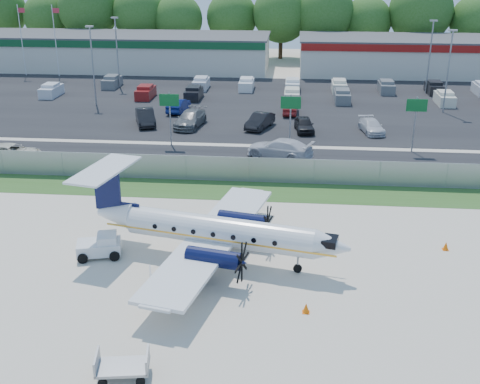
# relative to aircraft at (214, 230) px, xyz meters

# --- Properties ---
(ground) EXTENTS (170.00, 170.00, 0.00)m
(ground) POSITION_rel_aircraft_xyz_m (1.01, -0.96, -1.89)
(ground) COLOR beige
(ground) RESTS_ON ground
(grass_verge) EXTENTS (170.00, 4.00, 0.02)m
(grass_verge) POSITION_rel_aircraft_xyz_m (1.01, 11.04, -1.89)
(grass_verge) COLOR #2D561E
(grass_verge) RESTS_ON ground
(access_road) EXTENTS (170.00, 8.00, 0.02)m
(access_road) POSITION_rel_aircraft_xyz_m (1.01, 18.04, -1.88)
(access_road) COLOR black
(access_road) RESTS_ON ground
(parking_lot) EXTENTS (170.00, 32.00, 0.02)m
(parking_lot) POSITION_rel_aircraft_xyz_m (1.01, 39.04, -1.88)
(parking_lot) COLOR black
(parking_lot) RESTS_ON ground
(perimeter_fence) EXTENTS (120.00, 0.06, 1.99)m
(perimeter_fence) POSITION_rel_aircraft_xyz_m (1.01, 13.04, -0.89)
(perimeter_fence) COLOR gray
(perimeter_fence) RESTS_ON ground
(building_west) EXTENTS (46.40, 12.40, 5.24)m
(building_west) POSITION_rel_aircraft_xyz_m (-22.99, 61.02, 0.74)
(building_west) COLOR beige
(building_west) RESTS_ON ground
(building_east) EXTENTS (44.40, 12.40, 5.24)m
(building_east) POSITION_rel_aircraft_xyz_m (27.01, 61.02, 0.74)
(building_east) COLOR beige
(building_east) RESTS_ON ground
(sign_left) EXTENTS (1.80, 0.26, 5.00)m
(sign_left) POSITION_rel_aircraft_xyz_m (-6.99, 21.95, 1.72)
(sign_left) COLOR gray
(sign_left) RESTS_ON ground
(sign_mid) EXTENTS (1.80, 0.26, 5.00)m
(sign_mid) POSITION_rel_aircraft_xyz_m (4.01, 21.95, 1.72)
(sign_mid) COLOR gray
(sign_mid) RESTS_ON ground
(sign_right) EXTENTS (1.80, 0.26, 5.00)m
(sign_right) POSITION_rel_aircraft_xyz_m (15.01, 21.95, 1.72)
(sign_right) COLOR gray
(sign_right) RESTS_ON ground
(flagpole_west) EXTENTS (1.06, 0.12, 10.00)m
(flagpole_west) POSITION_rel_aircraft_xyz_m (-34.91, 54.04, 3.75)
(flagpole_west) COLOR silver
(flagpole_west) RESTS_ON ground
(flagpole_east) EXTENTS (1.06, 0.12, 10.00)m
(flagpole_east) POSITION_rel_aircraft_xyz_m (-29.91, 54.04, 3.75)
(flagpole_east) COLOR silver
(flagpole_east) RESTS_ON ground
(light_pole_nw) EXTENTS (0.90, 0.35, 9.09)m
(light_pole_nw) POSITION_rel_aircraft_xyz_m (-18.99, 37.04, 3.34)
(light_pole_nw) COLOR gray
(light_pole_nw) RESTS_ON ground
(light_pole_ne) EXTENTS (0.90, 0.35, 9.09)m
(light_pole_ne) POSITION_rel_aircraft_xyz_m (21.01, 37.04, 3.34)
(light_pole_ne) COLOR gray
(light_pole_ne) RESTS_ON ground
(light_pole_sw) EXTENTS (0.90, 0.35, 9.09)m
(light_pole_sw) POSITION_rel_aircraft_xyz_m (-18.99, 47.04, 3.34)
(light_pole_sw) COLOR gray
(light_pole_sw) RESTS_ON ground
(light_pole_se) EXTENTS (0.90, 0.35, 9.09)m
(light_pole_se) POSITION_rel_aircraft_xyz_m (21.01, 47.04, 3.34)
(light_pole_se) COLOR gray
(light_pole_se) RESTS_ON ground
(tree_line) EXTENTS (112.00, 6.00, 14.00)m
(tree_line) POSITION_rel_aircraft_xyz_m (1.01, 73.04, -1.89)
(tree_line) COLOR #295719
(tree_line) RESTS_ON ground
(aircraft) EXTENTS (16.08, 15.75, 4.91)m
(aircraft) POSITION_rel_aircraft_xyz_m (0.00, 0.00, 0.00)
(aircraft) COLOR silver
(aircraft) RESTS_ON ground
(pushback_tug) EXTENTS (2.81, 2.34, 1.36)m
(pushback_tug) POSITION_rel_aircraft_xyz_m (-6.75, -0.10, -1.24)
(pushback_tug) COLOR silver
(pushback_tug) RESTS_ON ground
(baggage_cart_near) EXTENTS (2.33, 1.75, 1.09)m
(baggage_cart_near) POSITION_rel_aircraft_xyz_m (-2.02, -3.27, -1.39)
(baggage_cart_near) COLOR gray
(baggage_cart_near) RESTS_ON ground
(baggage_cart_far) EXTENTS (2.40, 1.66, 1.16)m
(baggage_cart_far) POSITION_rel_aircraft_xyz_m (-2.49, -10.73, -1.35)
(baggage_cart_far) COLOR gray
(baggage_cart_far) RESTS_ON ground
(cone_nose) EXTENTS (0.37, 0.37, 0.52)m
(cone_nose) POSITION_rel_aircraft_xyz_m (13.71, 2.53, -1.65)
(cone_nose) COLOR #F56207
(cone_nose) RESTS_ON ground
(cone_port_wing) EXTENTS (0.37, 0.37, 0.53)m
(cone_port_wing) POSITION_rel_aircraft_xyz_m (5.25, -5.10, -1.64)
(cone_port_wing) COLOR #F56207
(cone_port_wing) RESTS_ON ground
(cone_starboard_wing) EXTENTS (0.36, 0.36, 0.51)m
(cone_starboard_wing) POSITION_rel_aircraft_xyz_m (0.84, 10.57, -1.65)
(cone_starboard_wing) COLOR #F56207
(cone_starboard_wing) RESTS_ON ground
(road_car_west) EXTENTS (5.65, 3.04, 1.51)m
(road_car_west) POSITION_rel_aircraft_xyz_m (-19.66, 16.10, -1.89)
(road_car_west) COLOR beige
(road_car_west) RESTS_ON ground
(road_car_mid) EXTENTS (6.33, 4.47, 1.70)m
(road_car_mid) POSITION_rel_aircraft_xyz_m (3.19, 19.22, -1.89)
(road_car_mid) COLOR silver
(road_car_mid) RESTS_ON ground
(parked_car_a) EXTENTS (3.29, 5.33, 1.66)m
(parked_car_a) POSITION_rel_aircraft_xyz_m (-11.07, 28.88, -1.89)
(parked_car_a) COLOR black
(parked_car_a) RESTS_ON ground
(parked_car_b) EXTENTS (3.08, 5.93, 1.64)m
(parked_car_b) POSITION_rel_aircraft_xyz_m (-6.29, 28.57, -1.89)
(parked_car_b) COLOR #595B5E
(parked_car_b) RESTS_ON ground
(parked_car_c) EXTENTS (3.03, 4.94, 1.54)m
(parked_car_c) POSITION_rel_aircraft_xyz_m (0.90, 28.63, -1.89)
(parked_car_c) COLOR black
(parked_car_c) RESTS_ON ground
(parked_car_d) EXTENTS (2.24, 4.43, 1.45)m
(parked_car_d) POSITION_rel_aircraft_xyz_m (5.39, 27.81, -1.89)
(parked_car_d) COLOR black
(parked_car_d) RESTS_ON ground
(parked_car_e) EXTENTS (2.60, 4.74, 1.30)m
(parked_car_e) POSITION_rel_aircraft_xyz_m (12.07, 28.02, -1.89)
(parked_car_e) COLOR silver
(parked_car_e) RESTS_ON ground
(parked_car_f) EXTENTS (2.09, 4.75, 1.52)m
(parked_car_f) POSITION_rel_aircraft_xyz_m (-8.65, 34.55, -1.89)
(parked_car_f) COLOR navy
(parked_car_f) RESTS_ON ground
(parked_car_g) EXTENTS (1.66, 4.30, 1.40)m
(parked_car_g) POSITION_rel_aircraft_xyz_m (3.93, 34.76, -1.89)
(parked_car_g) COLOR maroon
(parked_car_g) RESTS_ON ground
(far_parking_rows) EXTENTS (56.00, 10.00, 1.60)m
(far_parking_rows) POSITION_rel_aircraft_xyz_m (1.01, 44.04, -1.89)
(far_parking_rows) COLOR gray
(far_parking_rows) RESTS_ON ground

